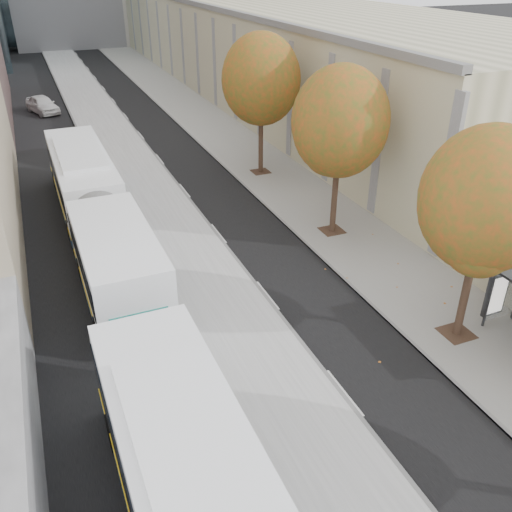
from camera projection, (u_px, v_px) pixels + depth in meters
bus_platform at (129, 167)px, 34.71m from camera, size 4.25×150.00×0.15m
sidewalk at (245, 152)px, 37.42m from camera, size 4.75×150.00×0.08m
building_tan at (244, 34)px, 62.69m from camera, size 18.00×92.00×8.00m
tree_c at (486, 201)px, 16.97m from camera, size 4.20×4.20×7.28m
tree_d at (340, 122)px, 24.12m from camera, size 4.40×4.40×7.60m
tree_e at (261, 80)px, 31.27m from camera, size 4.60×4.60×7.92m
bus_far at (95, 209)px, 25.13m from camera, size 2.90×18.52×3.08m
distant_car at (42, 104)px, 46.58m from camera, size 2.92×4.62×1.47m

